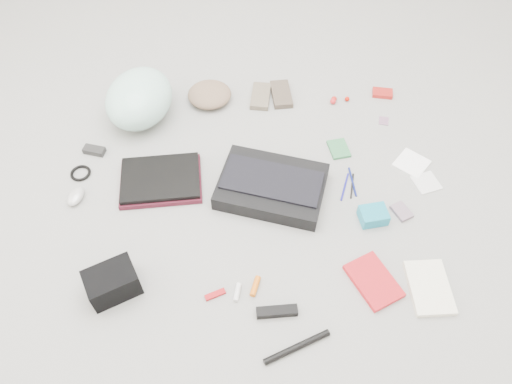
{
  "coord_description": "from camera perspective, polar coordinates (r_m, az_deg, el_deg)",
  "views": [
    {
      "loc": [
        -0.1,
        -1.22,
        1.69
      ],
      "look_at": [
        0.0,
        0.0,
        0.05
      ],
      "focal_mm": 35.0,
      "sensor_mm": 36.0,
      "label": 1
    }
  ],
  "objects": [
    {
      "name": "toiletry_tube_orange",
      "position": [
        1.87,
        -0.08,
        -10.71
      ],
      "size": [
        0.05,
        0.08,
        0.02
      ],
      "primitive_type": "cylinder",
      "rotation": [
        1.57,
        0.0,
        -0.36
      ],
      "color": "#D26211",
      "rests_on": "ground_plane"
    },
    {
      "name": "bike_pump",
      "position": [
        1.78,
        4.71,
        -17.24
      ],
      "size": [
        0.24,
        0.11,
        0.02
      ],
      "primitive_type": "cylinder",
      "rotation": [
        0.0,
        1.57,
        0.35
      ],
      "color": "black",
      "rests_on": "ground_plane"
    },
    {
      "name": "stamp_sheet",
      "position": [
        2.46,
        14.4,
        7.89
      ],
      "size": [
        0.06,
        0.06,
        0.0
      ],
      "primitive_type": "cube",
      "rotation": [
        0.0,
        0.0,
        -0.3
      ],
      "color": "gray",
      "rests_on": "ground_plane"
    },
    {
      "name": "mitten_left",
      "position": [
        2.49,
        0.53,
        10.89
      ],
      "size": [
        0.12,
        0.19,
        0.03
      ],
      "primitive_type": "cube",
      "rotation": [
        0.0,
        0.0,
        -0.19
      ],
      "color": "#6D604F",
      "rests_on": "ground_plane"
    },
    {
      "name": "lollipop_b",
      "position": [
        2.49,
        8.79,
        10.21
      ],
      "size": [
        0.03,
        0.03,
        0.03
      ],
      "primitive_type": "sphere",
      "rotation": [
        0.0,
        0.0,
        -0.09
      ],
      "color": "red",
      "rests_on": "ground_plane"
    },
    {
      "name": "book_white",
      "position": [
        1.97,
        19.19,
        -10.28
      ],
      "size": [
        0.15,
        0.22,
        0.02
      ],
      "primitive_type": "cube",
      "rotation": [
        0.0,
        0.0,
        -0.03
      ],
      "color": "silver",
      "rests_on": "ground_plane"
    },
    {
      "name": "laptop_sleeve",
      "position": [
        2.17,
        -10.79,
        1.21
      ],
      "size": [
        0.35,
        0.26,
        0.02
      ],
      "primitive_type": "cube",
      "rotation": [
        0.0,
        0.0,
        0.02
      ],
      "color": "#491220",
      "rests_on": "ground_plane"
    },
    {
      "name": "napkin_top",
      "position": [
        2.31,
        17.36,
        3.16
      ],
      "size": [
        0.18,
        0.18,
        0.01
      ],
      "primitive_type": "cube",
      "rotation": [
        0.0,
        0.0,
        0.81
      ],
      "color": "white",
      "rests_on": "ground_plane"
    },
    {
      "name": "multitool",
      "position": [
        1.86,
        -4.69,
        -11.59
      ],
      "size": [
        0.08,
        0.05,
        0.01
      ],
      "primitive_type": "cube",
      "rotation": [
        0.0,
        0.0,
        0.34
      ],
      "color": "#990B0F",
      "rests_on": "ground_plane"
    },
    {
      "name": "toiletry_tube_white",
      "position": [
        1.86,
        -2.15,
        -11.37
      ],
      "size": [
        0.04,
        0.07,
        0.02
      ],
      "primitive_type": "cylinder",
      "rotation": [
        1.57,
        0.0,
        -0.24
      ],
      "color": "silver",
      "rests_on": "ground_plane"
    },
    {
      "name": "pen_blue",
      "position": [
        2.15,
        10.1,
        0.59
      ],
      "size": [
        0.06,
        0.14,
        0.01
      ],
      "primitive_type": "cylinder",
      "rotation": [
        1.57,
        0.0,
        -0.39
      ],
      "color": "navy",
      "rests_on": "ground_plane"
    },
    {
      "name": "accordion_wallet",
      "position": [
        2.06,
        13.26,
        -2.62
      ],
      "size": [
        0.12,
        0.1,
        0.05
      ],
      "primitive_type": "cube",
      "rotation": [
        0.0,
        0.0,
        0.11
      ],
      "color": "teal",
      "rests_on": "ground_plane"
    },
    {
      "name": "messenger_bag",
      "position": [
        2.08,
        1.81,
        0.64
      ],
      "size": [
        0.51,
        0.43,
        0.07
      ],
      "primitive_type": "cube",
      "rotation": [
        0.0,
        0.0,
        -0.34
      ],
      "color": "black",
      "rests_on": "ground_plane"
    },
    {
      "name": "bike_helmet",
      "position": [
        2.39,
        -13.21,
        10.37
      ],
      "size": [
        0.4,
        0.44,
        0.22
      ],
      "primitive_type": "ellipsoid",
      "rotation": [
        0.0,
        0.0,
        -0.32
      ],
      "color": "#B8F1E1",
      "rests_on": "ground_plane"
    },
    {
      "name": "card_deck",
      "position": [
        2.12,
        16.29,
        -2.15
      ],
      "size": [
        0.09,
        0.1,
        0.02
      ],
      "primitive_type": "cube",
      "rotation": [
        0.0,
        0.0,
        0.4
      ],
      "color": "gray",
      "rests_on": "ground_plane"
    },
    {
      "name": "pen_navy",
      "position": [
        2.17,
        10.97,
        1.15
      ],
      "size": [
        0.01,
        0.15,
        0.01
      ],
      "primitive_type": "cylinder",
      "rotation": [
        1.57,
        0.0,
        0.0
      ],
      "color": "navy",
      "rests_on": "ground_plane"
    },
    {
      "name": "bag_flap",
      "position": [
        2.05,
        1.84,
        1.34
      ],
      "size": [
        0.44,
        0.31,
        0.01
      ],
      "primitive_type": "cube",
      "rotation": [
        0.0,
        0.0,
        -0.34
      ],
      "color": "black",
      "rests_on": "messenger_bag"
    },
    {
      "name": "mitten_right",
      "position": [
        2.5,
        2.91,
        11.1
      ],
      "size": [
        0.1,
        0.18,
        0.03
      ],
      "primitive_type": "cube",
      "rotation": [
        0.0,
        0.0,
        0.03
      ],
      "color": "brown",
      "rests_on": "ground_plane"
    },
    {
      "name": "pen_black",
      "position": [
        2.16,
        10.93,
        0.69
      ],
      "size": [
        0.04,
        0.13,
        0.01
      ],
      "primitive_type": "cylinder",
      "rotation": [
        1.57,
        0.0,
        -0.27
      ],
      "color": "black",
      "rests_on": "ground_plane"
    },
    {
      "name": "u_lock",
      "position": [
        1.82,
        2.41,
        -13.49
      ],
      "size": [
        0.15,
        0.04,
        0.03
      ],
      "primitive_type": "cube",
      "rotation": [
        0.0,
        0.0,
        0.0
      ],
      "color": "black",
      "rests_on": "ground_plane"
    },
    {
      "name": "lollipop_c",
      "position": [
        2.52,
        10.37,
        10.43
      ],
      "size": [
        0.02,
        0.02,
        0.02
      ],
      "primitive_type": "sphere",
      "rotation": [
        0.0,
        0.0,
        -0.08
      ],
      "color": "red",
      "rests_on": "ground_plane"
    },
    {
      "name": "cable_coil",
      "position": [
        2.29,
        -19.42,
        2.05
      ],
      "size": [
        0.1,
        0.1,
        0.01
      ],
      "primitive_type": "torus",
      "rotation": [
        0.0,
        0.0,
        -0.1
      ],
      "color": "black",
      "rests_on": "ground_plane"
    },
    {
      "name": "lollipop_a",
      "position": [
        2.5,
        8.91,
        10.47
      ],
      "size": [
        0.03,
        0.03,
        0.03
      ],
      "primitive_type": "sphere",
      "rotation": [
        0.0,
        0.0,
        0.36
      ],
      "color": "#A31811",
      "rests_on": "ground_plane"
    },
    {
      "name": "napkin_bottom",
      "position": [
        2.25,
        18.88,
        1.02
      ],
      "size": [
        0.12,
        0.12,
        0.01
      ],
      "primitive_type": "cube",
      "rotation": [
        0.0,
        0.0,
        0.24
      ],
      "color": "silver",
      "rests_on": "ground_plane"
    },
    {
      "name": "ground_plane",
      "position": [
        2.08,
        0.0,
        -0.82
      ],
      "size": [
        4.0,
        4.0,
        0.0
      ],
      "primitive_type": "plane",
      "color": "gray"
    },
    {
      "name": "mouse",
      "position": [
        2.2,
        -19.91,
        -0.44
      ],
      "size": [
        0.09,
        0.11,
        0.04
      ],
      "primitive_type": "ellipsoid",
      "rotation": [
        0.0,
        0.0,
        -0.3
      ],
      "color": "#B1B1B1",
      "rests_on": "ground_plane"
    },
    {
      "name": "notepad",
      "position": [
        2.28,
        9.44,
        4.89
      ],
      "size": [
        0.1,
        0.12,
        0.01
      ],
      "primitive_type": "cube",
      "rotation": [
        0.0,
        0.0,
        0.13
      ],
      "color": "#2F6E41",
      "rests_on": "ground_plane"
    },
    {
      "name": "power_brick",
      "position": [
        2.35,
        -18.0,
        4.55
      ],
      "size": [
        0.1,
        0.07,
        0.03
      ],
      "primitive_type": "cube",
      "rotation": [
        0.0,
        0.0,
        -0.32
      ],
      "color": "black",
      "rests_on": "ground_plane"
    },
    {
      "name": "altoids_tin",
      "position": [
        2.59,
        14.25,
        10.9
      ],
      "size": [
        0.11,
        0.08,
        0.02
      ],
      "primitive_type": "cube",
      "rotation": [
        0.0,
        0.0,
        -0.23
      ],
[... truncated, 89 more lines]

